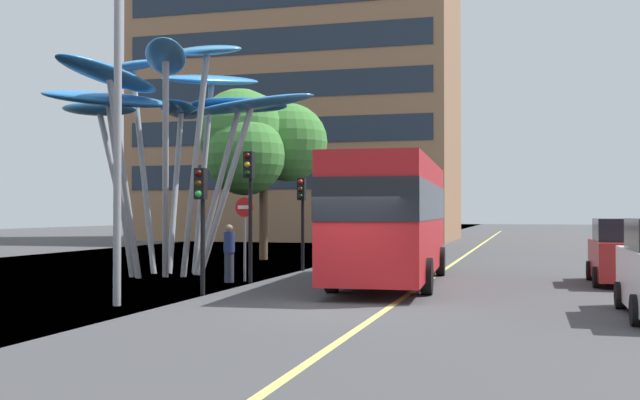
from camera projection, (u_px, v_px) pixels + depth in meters
ground at (302, 311)px, 16.78m from camera, size 120.00×240.00×0.10m
red_bus at (392, 213)px, 22.71m from camera, size 3.16×10.58×3.86m
leaf_sculpture at (170, 101)px, 25.77m from camera, size 9.30×9.32×7.81m
traffic_light_kerb_near at (201, 203)px, 19.50m from camera, size 0.28×0.42×3.26m
traffic_light_kerb_far at (249, 188)px, 22.93m from camera, size 0.28×0.42×3.96m
traffic_light_island_mid at (302, 204)px, 27.58m from camera, size 0.28×0.42×3.37m
car_parked_mid at (624, 253)px, 22.44m from camera, size 1.91×4.01×1.95m
street_lamp at (128, 61)px, 17.34m from camera, size 1.37×0.44×9.03m
tree_pavement_near at (256, 141)px, 34.34m from camera, size 5.54×5.67×7.67m
pedestrian at (229, 253)px, 23.10m from camera, size 0.34×0.34×1.76m
no_entry_sign at (245, 225)px, 23.52m from camera, size 0.60×0.12×2.59m
backdrop_building at (301, 76)px, 59.94m from camera, size 23.79×12.99×25.69m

